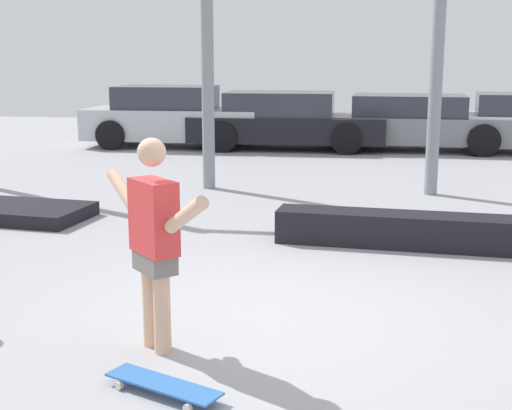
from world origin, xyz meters
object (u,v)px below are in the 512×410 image
at_px(skateboard, 163,385).
at_px(parked_car_black, 285,121).
at_px(grind_box, 394,229).
at_px(parked_car_silver, 172,117).
at_px(parked_car_grey, 414,123).
at_px(skateboarder, 154,236).

height_order(skateboard, parked_car_black, parked_car_black).
distance_m(grind_box, parked_car_silver, 9.70).
bearing_deg(grind_box, parked_car_silver, 120.28).
xyz_separation_m(parked_car_black, parked_car_grey, (2.93, 0.20, -0.02)).
height_order(parked_car_silver, parked_car_black, parked_car_silver).
xyz_separation_m(skateboard, grind_box, (1.60, 3.93, 0.13)).
distance_m(skateboard, parked_car_black, 12.32).
bearing_deg(parked_car_silver, skateboarder, -75.93).
bearing_deg(skateboarder, skateboard, -24.95).
relative_size(skateboard, parked_car_grey, 0.18).
height_order(skateboard, parked_car_grey, parked_car_grey).
bearing_deg(skateboarder, grind_box, 106.16).
bearing_deg(grind_box, skateboard, -112.15).
xyz_separation_m(skateboarder, parked_car_grey, (2.58, 11.80, -0.25)).
distance_m(skateboard, grind_box, 4.24).
xyz_separation_m(skateboard, parked_car_grey, (2.34, 12.49, 0.56)).
distance_m(skateboarder, parked_car_black, 11.60).
relative_size(skateboard, parked_car_silver, 0.20).
bearing_deg(parked_car_grey, grind_box, -92.75).
xyz_separation_m(parked_car_silver, parked_car_grey, (5.63, 0.20, -0.07)).
xyz_separation_m(skateboarder, parked_car_black, (-0.35, 11.60, -0.23)).
height_order(skateboard, parked_car_silver, parked_car_silver).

